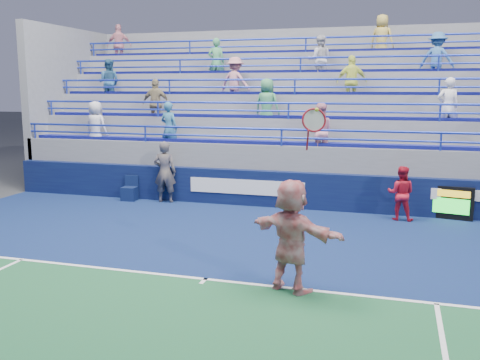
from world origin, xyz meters
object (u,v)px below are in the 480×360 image
(judge_chair, at_px, (130,193))
(serve_speed_board, at_px, (448,203))
(line_judge, at_px, (165,172))
(ball_girl, at_px, (401,193))
(tennis_player, at_px, (291,235))

(judge_chair, bearing_deg, serve_speed_board, 1.50)
(line_judge, distance_m, ball_girl, 7.12)
(tennis_player, bearing_deg, serve_speed_board, 64.11)
(ball_girl, bearing_deg, tennis_player, 78.26)
(serve_speed_board, bearing_deg, line_judge, -178.81)
(serve_speed_board, relative_size, judge_chair, 1.68)
(tennis_player, xyz_separation_m, line_judge, (-5.25, 6.25, -0.05))
(judge_chair, distance_m, tennis_player, 8.96)
(judge_chair, distance_m, line_judge, 1.40)
(judge_chair, bearing_deg, ball_girl, -1.65)
(serve_speed_board, height_order, tennis_player, tennis_player)
(tennis_player, height_order, line_judge, tennis_player)
(tennis_player, bearing_deg, judge_chair, 136.27)
(tennis_player, bearing_deg, ball_girl, 72.53)
(ball_girl, bearing_deg, judge_chair, 4.07)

